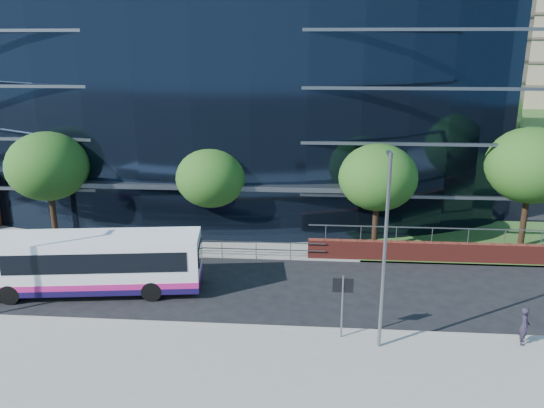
# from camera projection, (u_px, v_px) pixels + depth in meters

# --- Properties ---
(ground) EXTENTS (200.00, 200.00, 0.00)m
(ground) POSITION_uv_depth(u_px,v_px,m) (240.00, 317.00, 24.18)
(ground) COLOR black
(ground) RESTS_ON ground
(pavement_near) EXTENTS (80.00, 8.00, 0.15)m
(pavement_near) POSITION_uv_depth(u_px,v_px,m) (222.00, 382.00, 19.38)
(pavement_near) COLOR gray
(pavement_near) RESTS_ON ground
(kerb) EXTENTS (80.00, 0.25, 0.16)m
(kerb) POSITION_uv_depth(u_px,v_px,m) (237.00, 327.00, 23.20)
(kerb) COLOR gray
(kerb) RESTS_ON ground
(yellow_line_outer) EXTENTS (80.00, 0.08, 0.01)m
(yellow_line_outer) POSITION_uv_depth(u_px,v_px,m) (238.00, 326.00, 23.42)
(yellow_line_outer) COLOR gold
(yellow_line_outer) RESTS_ON ground
(yellow_line_inner) EXTENTS (80.00, 0.08, 0.01)m
(yellow_line_inner) POSITION_uv_depth(u_px,v_px,m) (238.00, 324.00, 23.56)
(yellow_line_inner) COLOR gold
(yellow_line_inner) RESTS_ON ground
(far_forecourt) EXTENTS (50.00, 8.00, 0.10)m
(far_forecourt) POSITION_uv_depth(u_px,v_px,m) (173.00, 233.00, 35.13)
(far_forecourt) COLOR gray
(far_forecourt) RESTS_ON ground
(glass_office) EXTENTS (44.00, 23.10, 16.00)m
(glass_office) POSITION_uv_depth(u_px,v_px,m) (224.00, 98.00, 42.15)
(glass_office) COLOR black
(glass_office) RESTS_ON ground
(guard_railings) EXTENTS (24.00, 0.05, 1.10)m
(guard_railings) POSITION_uv_depth(u_px,v_px,m) (121.00, 242.00, 31.23)
(guard_railings) COLOR slate
(guard_railings) RESTS_ON ground
(apartment_block) EXTENTS (60.00, 42.00, 30.00)m
(apartment_block) POSITION_uv_depth(u_px,v_px,m) (523.00, 53.00, 73.39)
(apartment_block) COLOR #2D511E
(apartment_block) RESTS_ON ground
(street_sign) EXTENTS (0.85, 0.09, 2.80)m
(street_sign) POSITION_uv_depth(u_px,v_px,m) (343.00, 293.00, 21.72)
(street_sign) COLOR slate
(street_sign) RESTS_ON pavement_near
(tree_far_a) EXTENTS (4.95, 4.95, 6.98)m
(tree_far_a) POSITION_uv_depth(u_px,v_px,m) (48.00, 166.00, 32.37)
(tree_far_a) COLOR black
(tree_far_a) RESTS_ON ground
(tree_far_b) EXTENTS (4.29, 4.29, 6.05)m
(tree_far_b) POSITION_uv_depth(u_px,v_px,m) (211.00, 178.00, 32.30)
(tree_far_b) COLOR black
(tree_far_b) RESTS_ON ground
(tree_far_c) EXTENTS (4.62, 4.62, 6.51)m
(tree_far_c) POSITION_uv_depth(u_px,v_px,m) (378.00, 177.00, 30.99)
(tree_far_c) COLOR black
(tree_far_c) RESTS_ON ground
(tree_far_d) EXTENTS (5.28, 5.28, 7.44)m
(tree_far_d) POSITION_uv_depth(u_px,v_px,m) (532.00, 165.00, 31.10)
(tree_far_d) COLOR black
(tree_far_d) RESTS_ON ground
(tree_dist_e) EXTENTS (4.62, 4.62, 6.51)m
(tree_dist_e) POSITION_uv_depth(u_px,v_px,m) (500.00, 115.00, 59.38)
(tree_dist_e) COLOR black
(tree_dist_e) RESTS_ON ground
(streetlight_east) EXTENTS (0.15, 0.77, 8.00)m
(streetlight_east) POSITION_uv_depth(u_px,v_px,m) (385.00, 247.00, 20.40)
(streetlight_east) COLOR slate
(streetlight_east) RESTS_ON pavement_near
(city_bus) EXTENTS (11.22, 3.92, 2.97)m
(city_bus) POSITION_uv_depth(u_px,v_px,m) (91.00, 263.00, 26.27)
(city_bus) COLOR white
(city_bus) RESTS_ON ground
(pedestrian) EXTENTS (0.51, 0.66, 1.61)m
(pedestrian) POSITION_uv_depth(u_px,v_px,m) (524.00, 326.00, 21.54)
(pedestrian) COLOR #231D2C
(pedestrian) RESTS_ON pavement_near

